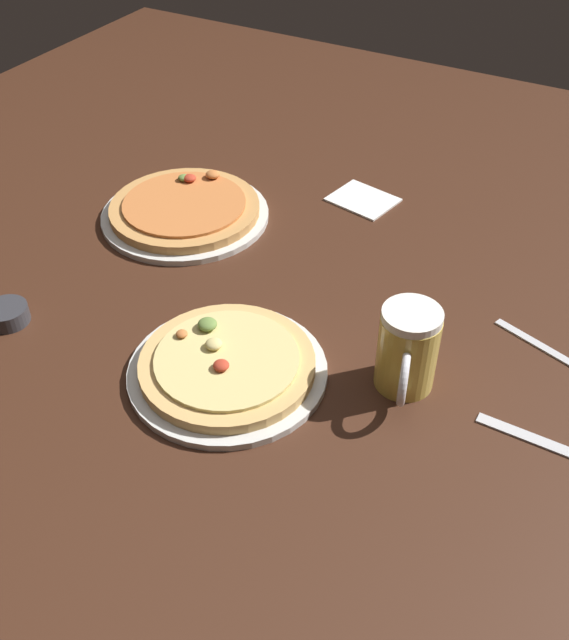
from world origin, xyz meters
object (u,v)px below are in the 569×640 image
object	(u,v)px
pizza_plate_near	(227,366)
knife_right	(554,446)
ramekin_sauce	(7,314)
fork_left	(555,353)
beer_mug_dark	(407,350)
napkin_folded	(363,199)
pizza_plate_far	(185,210)

from	to	relation	value
pizza_plate_near	knife_right	xyz separation A→B (m)	(0.47, 0.10, -0.01)
pizza_plate_near	knife_right	world-z (taller)	pizza_plate_near
ramekin_sauce	fork_left	distance (m)	0.89
pizza_plate_near	ramekin_sauce	size ratio (longest dim) A/B	4.27
pizza_plate_near	fork_left	world-z (taller)	pizza_plate_near
beer_mug_dark	napkin_folded	xyz separation A→B (m)	(-0.27, 0.45, -0.06)
ramekin_sauce	pizza_plate_near	bearing A→B (deg)	10.39
pizza_plate_far	napkin_folded	bearing A→B (deg)	39.28
pizza_plate_near	beer_mug_dark	distance (m)	0.27
napkin_folded	fork_left	xyz separation A→B (m)	(0.46, -0.28, -0.00)
beer_mug_dark	fork_left	world-z (taller)	beer_mug_dark
pizza_plate_far	ramekin_sauce	xyz separation A→B (m)	(-0.07, -0.40, -0.00)
knife_right	pizza_plate_far	bearing A→B (deg)	163.09
pizza_plate_near	napkin_folded	world-z (taller)	pizza_plate_near
beer_mug_dark	napkin_folded	bearing A→B (deg)	120.94
pizza_plate_near	beer_mug_dark	bearing A→B (deg)	24.66
fork_left	napkin_folded	bearing A→B (deg)	148.74
beer_mug_dark	knife_right	size ratio (longest dim) A/B	0.65
fork_left	pizza_plate_near	bearing A→B (deg)	-146.15
pizza_plate_far	ramekin_sauce	size ratio (longest dim) A/B	4.62
pizza_plate_far	napkin_folded	distance (m)	0.36
fork_left	knife_right	distance (m)	0.20
knife_right	ramekin_sauce	bearing A→B (deg)	-168.95
beer_mug_dark	napkin_folded	size ratio (longest dim) A/B	1.11
ramekin_sauce	knife_right	size ratio (longest dim) A/B	0.33
beer_mug_dark	napkin_folded	distance (m)	0.53
ramekin_sauce	pizza_plate_far	bearing A→B (deg)	79.65
beer_mug_dark	knife_right	bearing A→B (deg)	-3.62
knife_right	pizza_plate_near	bearing A→B (deg)	-168.41
fork_left	ramekin_sauce	bearing A→B (deg)	-156.26
pizza_plate_near	pizza_plate_far	bearing A→B (deg)	132.94
napkin_folded	knife_right	xyz separation A→B (m)	(0.50, -0.47, -0.00)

